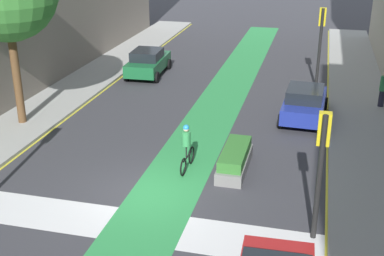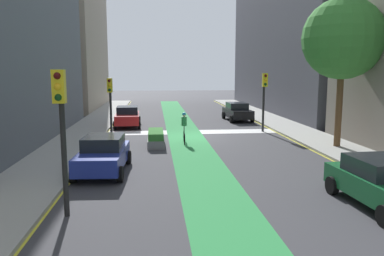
{
  "view_description": "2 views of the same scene",
  "coord_description": "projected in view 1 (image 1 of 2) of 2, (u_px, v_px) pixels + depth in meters",
  "views": [
    {
      "loc": [
        5.2,
        -14.54,
        8.72
      ],
      "look_at": [
        0.69,
        3.5,
        1.11
      ],
      "focal_mm": 47.83,
      "sensor_mm": 36.0,
      "label": 1
    },
    {
      "loc": [
        2.61,
        24.81,
        4.35
      ],
      "look_at": [
        0.56,
        3.9,
        1.19
      ],
      "focal_mm": 35.7,
      "sensor_mm": 36.0,
      "label": 2
    }
  ],
  "objects": [
    {
      "name": "car_green_left_far",
      "position": [
        148.0,
        62.0,
        30.52
      ],
      "size": [
        2.2,
        4.28,
        1.57
      ],
      "color": "#196033",
      "rests_on": "ground_plane"
    },
    {
      "name": "pedestrian_sidewalk_right_a",
      "position": [
        383.0,
        89.0,
        24.91
      ],
      "size": [
        0.34,
        0.34,
        1.75
      ],
      "color": "#262638",
      "rests_on": "sidewalk_right"
    },
    {
      "name": "median_planter",
      "position": [
        235.0,
        159.0,
        19.07
      ],
      "size": [
        0.96,
        2.97,
        0.85
      ],
      "color": "slate",
      "rests_on": "ground_plane"
    },
    {
      "name": "sidewalk_right",
      "position": [
        378.0,
        220.0,
        15.81
      ],
      "size": [
        3.0,
        60.0,
        0.15
      ],
      "primitive_type": "cube",
      "color": "#9E9E99",
      "rests_on": "ground_plane"
    },
    {
      "name": "traffic_signal_far_right",
      "position": [
        321.0,
        33.0,
        27.38
      ],
      "size": [
        0.35,
        0.52,
        4.38
      ],
      "color": "black",
      "rests_on": "ground_plane"
    },
    {
      "name": "cyclist_in_lane",
      "position": [
        187.0,
        146.0,
        18.78
      ],
      "size": [
        0.32,
        1.73,
        1.86
      ],
      "color": "black",
      "rests_on": "ground_plane"
    },
    {
      "name": "traffic_signal_near_right",
      "position": [
        322.0,
        152.0,
        14.19
      ],
      "size": [
        0.35,
        0.52,
        3.86
      ],
      "color": "black",
      "rests_on": "ground_plane"
    },
    {
      "name": "curb_stripe_right",
      "position": [
        328.0,
        216.0,
        16.17
      ],
      "size": [
        0.16,
        60.0,
        0.01
      ],
      "primitive_type": "cube",
      "color": "yellow",
      "rests_on": "ground_plane"
    },
    {
      "name": "ground_plane",
      "position": [
        148.0,
        193.0,
        17.52
      ],
      "size": [
        120.0,
        120.0,
        0.0
      ],
      "primitive_type": "plane",
      "color": "#38383D"
    },
    {
      "name": "car_blue_right_far",
      "position": [
        305.0,
        103.0,
        23.77
      ],
      "size": [
        2.18,
        4.28,
        1.57
      ],
      "color": "navy",
      "rests_on": "ground_plane"
    },
    {
      "name": "bike_lane_paint",
      "position": [
        164.0,
        195.0,
        17.39
      ],
      "size": [
        2.4,
        60.0,
        0.01
      ],
      "primitive_type": "cube",
      "color": "#2D8C47",
      "rests_on": "ground_plane"
    },
    {
      "name": "crosswalk_band",
      "position": [
        127.0,
        225.0,
        15.72
      ],
      "size": [
        12.0,
        1.8,
        0.01
      ],
      "primitive_type": "cube",
      "color": "silver",
      "rests_on": "ground_plane"
    }
  ]
}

